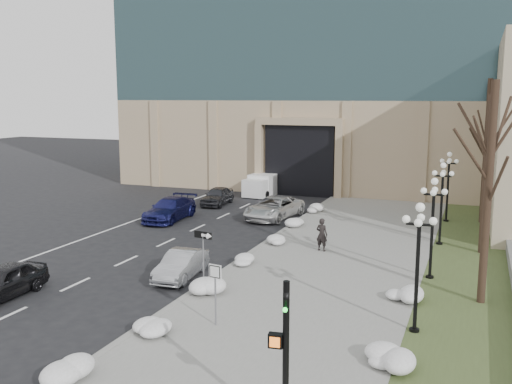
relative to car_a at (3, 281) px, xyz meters
The scene contains 30 objects.
ground 8.93m from the car_a, 23.19° to the right, with size 160.00×160.00×0.00m, color black.
sidewalk 15.72m from the car_a, 41.92° to the left, with size 9.00×40.00×0.12m, color gray.
curb 12.73m from the car_a, 55.60° to the left, with size 0.30×40.00×0.14m, color gray.
grass_strip 21.01m from the car_a, 29.99° to the left, with size 4.00×40.00×0.10m, color #3E4C26.
car_a is the anchor object (origin of this frame).
car_b 7.61m from the car_a, 41.68° to the left, with size 1.35×3.87×1.28m, color #9B9DA2.
car_c 15.99m from the car_a, 94.20° to the left, with size 2.12×5.21×1.51m, color #171952.
car_d 19.74m from the car_a, 74.45° to the left, with size 2.50×5.42×1.51m, color silver.
car_e 22.17m from the car_a, 91.32° to the left, with size 1.65×4.11×1.40m, color #323237.
pedestrian 15.78m from the car_a, 47.55° to the left, with size 0.66×0.43×1.80m, color black.
box_truck 28.27m from the car_a, 87.34° to the left, with size 2.36×5.85×1.82m.
one_way_sign 8.63m from the car_a, 29.08° to the left, with size 0.96×0.33×2.56m.
keep_sign 9.74m from the car_a, ahead, with size 0.52×0.12×2.40m.
traffic_signal 15.11m from the car_a, 19.98° to the right, with size 0.69×0.92×4.05m.
snow_clump_a 8.99m from the car_a, 33.67° to the right, with size 1.10×1.60×0.36m, color white.
snow_clump_b 7.89m from the car_a, ahead, with size 1.10×1.60×0.36m, color white.
snow_clump_c 8.45m from the car_a, 24.19° to the left, with size 1.10×1.60×0.36m, color white.
snow_clump_d 10.78m from the car_a, 44.02° to the left, with size 1.10×1.60×0.36m, color white.
snow_clump_e 14.72m from the car_a, 57.84° to the left, with size 1.10×1.60×0.36m, color white.
snow_clump_f 18.39m from the car_a, 66.06° to the left, with size 1.10×1.60×0.36m, color white.
snow_clump_g 22.93m from the car_a, 71.05° to the left, with size 1.10×1.60×0.36m, color white.
snow_clump_h 16.01m from the car_a, ahead, with size 1.10×1.60×0.36m, color white.
snow_clump_i 16.57m from the car_a, 18.35° to the left, with size 1.10×1.60×0.36m, color white.
lamppost_a 16.84m from the car_a, ahead, with size 1.18×1.18×4.76m.
lamppost_b 18.93m from the car_a, 28.61° to the left, with size 1.18×1.18×4.76m.
lamppost_c 22.75m from the car_a, 43.22° to the left, with size 1.18×1.18×4.76m.
lamppost_d 27.59m from the car_a, 53.15° to the left, with size 1.18×1.18×4.76m.
tree_near 20.43m from the car_a, 19.16° to the left, with size 3.20×3.20×9.00m.
tree_mid 24.13m from the car_a, 37.80° to the left, with size 3.20×3.20×8.50m.
tree_far 29.74m from the car_a, 50.28° to the left, with size 3.20×3.20×9.50m.
Camera 1 is at (10.04, -13.93, 8.37)m, focal length 40.00 mm.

